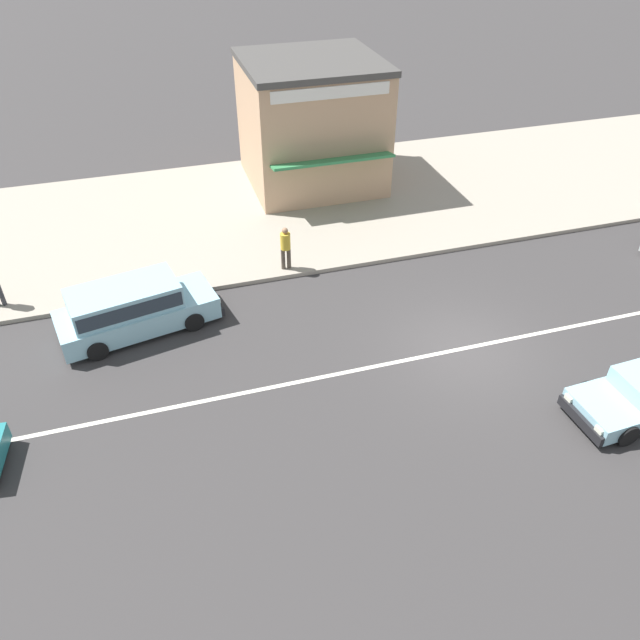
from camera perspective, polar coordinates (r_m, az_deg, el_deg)
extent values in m
plane|color=#383535|center=(18.76, 13.14, -2.53)|extent=(160.00, 160.00, 0.00)
cube|color=silver|center=(18.76, 13.14, -2.52)|extent=(50.40, 0.14, 0.01)
cube|color=#9E9384|center=(26.41, 3.07, 11.08)|extent=(68.00, 10.00, 0.15)
cube|color=black|center=(17.05, 22.69, -8.42)|extent=(0.20, 1.63, 0.28)
cube|color=white|center=(16.66, 24.15, -9.18)|extent=(0.09, 0.24, 0.14)
cube|color=white|center=(17.21, 21.77, -6.66)|extent=(0.09, 0.24, 0.14)
cylinder|color=black|center=(17.15, 26.27, -9.38)|extent=(0.61, 0.25, 0.60)
cylinder|color=black|center=(17.87, 23.06, -6.09)|extent=(0.61, 0.25, 0.60)
cube|color=#93C6D6|center=(19.49, -16.30, 0.49)|extent=(4.89, 2.67, 0.70)
cube|color=#93C6D6|center=(19.06, -17.49, 1.92)|extent=(3.38, 2.19, 0.70)
cube|color=#28333D|center=(19.06, -17.49, 1.92)|extent=(3.27, 2.20, 0.45)
cube|color=black|center=(20.03, -9.75, 1.94)|extent=(0.47, 1.72, 0.28)
cube|color=white|center=(20.31, -10.54, 3.64)|extent=(0.13, 0.25, 0.14)
cube|color=white|center=(19.33, -9.30, 1.87)|extent=(0.13, 0.25, 0.14)
cylinder|color=black|center=(20.51, -12.99, 2.39)|extent=(0.63, 0.34, 0.60)
cylinder|color=black|center=(19.17, -11.46, -0.12)|extent=(0.63, 0.34, 0.60)
cylinder|color=black|center=(20.18, -20.69, 0.08)|extent=(0.63, 0.34, 0.60)
cylinder|color=black|center=(18.83, -19.69, -2.63)|extent=(0.63, 0.34, 0.60)
cylinder|color=#4C4238|center=(21.33, -3.39, 5.60)|extent=(0.14, 0.14, 0.77)
cylinder|color=#4C4238|center=(21.37, -2.87, 5.69)|extent=(0.14, 0.14, 0.77)
cylinder|color=gold|center=(21.00, -3.19, 7.21)|extent=(0.34, 0.34, 0.58)
sphere|color=#997051|center=(20.81, -3.23, 8.15)|extent=(0.21, 0.21, 0.21)
cylinder|color=#333338|center=(21.91, -27.14, 2.14)|extent=(0.14, 0.14, 0.82)
cube|color=tan|center=(26.88, -0.76, 17.35)|extent=(5.28, 5.10, 4.80)
cube|color=#474442|center=(26.12, -0.81, 22.55)|extent=(5.39, 5.20, 0.24)
cube|color=#33844C|center=(24.42, 1.18, 14.34)|extent=(4.75, 0.90, 0.28)
cube|color=white|center=(23.87, 1.00, 20.07)|extent=(4.49, 0.08, 0.44)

